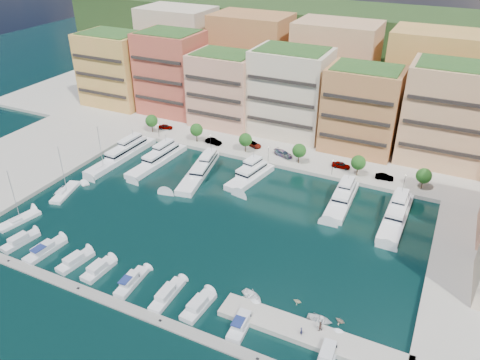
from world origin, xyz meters
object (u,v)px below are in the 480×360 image
(tree_2, at_px, (245,140))
(person_1, at_px, (320,326))
(tree_4, at_px, (358,163))
(tender_3, at_px, (340,320))
(yacht_0, at_px, (124,153))
(yacht_3, at_px, (251,175))
(yacht_6, at_px, (397,214))
(sailboat_1, at_px, (65,193))
(person_0, at_px, (301,331))
(cruiser_4, at_px, (131,282))
(tree_0, at_px, (152,121))
(car_3, at_px, (283,154))
(cruiser_0, at_px, (20,241))
(car_5, at_px, (384,177))
(yacht_1, at_px, (159,159))
(cruiser_9, at_px, (328,354))
(cruiser_1, at_px, (45,250))
(car_1, at_px, (213,141))
(lamppost_2, at_px, (268,151))
(yacht_5, at_px, (342,198))
(lamppost_1, at_px, (211,139))
(car_4, at_px, (341,165))
(tender_1, at_px, (298,301))
(car_2, at_px, (254,144))
(sailboat_2, at_px, (103,170))
(tree_1, at_px, (196,130))
(sailboat_0, at_px, (19,221))
(cruiser_7, at_px, (242,323))
(cruiser_2, at_px, (75,261))
(car_0, at_px, (166,127))
(tender_0, at_px, (252,296))
(lamppost_3, at_px, (333,165))
(lamppost_0, at_px, (158,128))
(cruiser_3, at_px, (98,270))
(tender_2, at_px, (320,320))
(cruiser_6, at_px, (198,306))
(tree_5, at_px, (424,176))
(yacht_2, at_px, (200,169))
(tree_3, at_px, (299,151))
(cruiser_5, at_px, (167,295))

(tree_2, bearing_deg, person_1, -54.41)
(tree_4, height_order, tender_3, tree_4)
(yacht_0, bearing_deg, yacht_3, 6.72)
(yacht_6, distance_m, sailboat_1, 79.31)
(person_0, bearing_deg, cruiser_4, 46.79)
(tree_0, bearing_deg, car_3, 2.79)
(cruiser_0, distance_m, car_5, 86.74)
(tree_0, bearing_deg, yacht_1, -49.91)
(cruiser_0, xyz_separation_m, cruiser_9, (66.33, -0.00, -0.00))
(cruiser_1, xyz_separation_m, car_1, (7.06, 58.72, 1.26))
(lamppost_2, bearing_deg, yacht_5, -24.08)
(tree_0, height_order, cruiser_9, tree_0)
(lamppost_1, distance_m, car_1, 3.59)
(car_4, bearing_deg, sailboat_1, 124.60)
(cruiser_4, distance_m, tender_1, 30.82)
(car_2, bearing_deg, sailboat_2, 156.45)
(tree_1, relative_size, sailboat_0, 0.43)
(cruiser_7, bearing_deg, tree_0, 135.34)
(tree_4, relative_size, person_1, 3.06)
(cruiser_2, bearing_deg, car_0, 107.82)
(sailboat_0, relative_size, tender_0, 2.98)
(tree_4, xyz_separation_m, sailboat_2, (-62.27, -25.50, -4.42))
(lamppost_3, height_order, car_1, lamppost_3)
(yacht_0, xyz_separation_m, car_1, (19.65, 16.97, 0.62))
(lamppost_0, height_order, car_4, lamppost_0)
(tree_0, distance_m, car_2, 33.11)
(cruiser_3, bearing_deg, tree_2, 86.17)
(lamppost_3, distance_m, cruiser_2, 66.33)
(sailboat_0, relative_size, car_3, 2.40)
(tender_2, relative_size, car_3, 0.78)
(car_3, bearing_deg, tree_2, 118.03)
(yacht_1, height_order, car_1, yacht_1)
(yacht_6, xyz_separation_m, cruiser_7, (-17.70, -43.87, -0.64))
(car_2, relative_size, car_3, 0.91)
(person_0, bearing_deg, cruiser_6, 48.77)
(tree_5, height_order, car_2, tree_5)
(cruiser_2, distance_m, cruiser_6, 28.00)
(yacht_6, bearing_deg, sailboat_1, -161.95)
(cruiser_9, xyz_separation_m, tender_1, (-8.20, 8.96, -0.15))
(yacht_2, xyz_separation_m, car_5, (44.96, 16.04, 0.55))
(tree_3, xyz_separation_m, lamppost_2, (-8.00, -2.30, -0.92))
(cruiser_4, xyz_separation_m, car_5, (34.93, 59.00, 1.19))
(yacht_1, height_order, sailboat_1, sailboat_1)
(person_0, bearing_deg, sailboat_0, 40.72)
(yacht_6, bearing_deg, car_2, 157.11)
(lamppost_1, relative_size, cruiser_0, 0.51)
(tree_3, bearing_deg, lamppost_1, -174.94)
(cruiser_2, xyz_separation_m, tender_1, (43.12, 8.96, -0.15))
(tree_4, relative_size, car_1, 1.12)
(cruiser_5, distance_m, car_1, 62.88)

